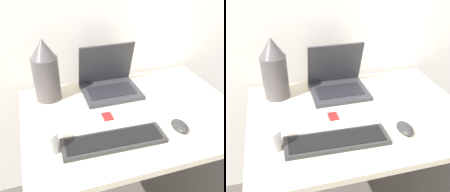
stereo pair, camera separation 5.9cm
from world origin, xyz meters
The scene contains 7 objects.
desk centered at (0.00, 0.38, 0.65)m, with size 1.03×0.75×0.75m.
laptop centered at (-0.05, 0.60, 0.81)m, with size 0.29×0.25×0.26m.
keyboard centered at (-0.16, 0.19, 0.76)m, with size 0.43×0.14×0.02m.
mouse centered at (0.14, 0.19, 0.77)m, with size 0.06×0.10×0.03m.
vase centered at (-0.36, 0.63, 0.91)m, with size 0.13×0.13×0.32m.
mp3_player centered at (-0.13, 0.37, 0.76)m, with size 0.04×0.06×0.01m.
mug centered at (-0.41, 0.22, 0.80)m, with size 0.08×0.08×0.09m.
Camera 1 is at (-0.42, -0.58, 1.46)m, focal length 42.00 mm.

